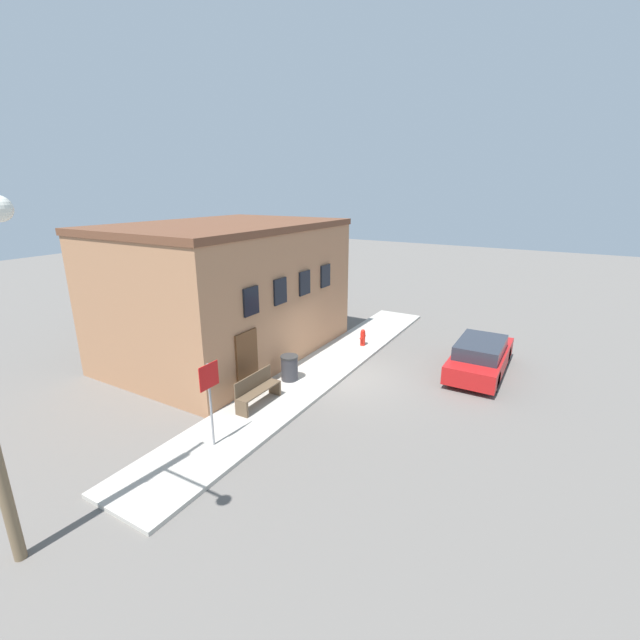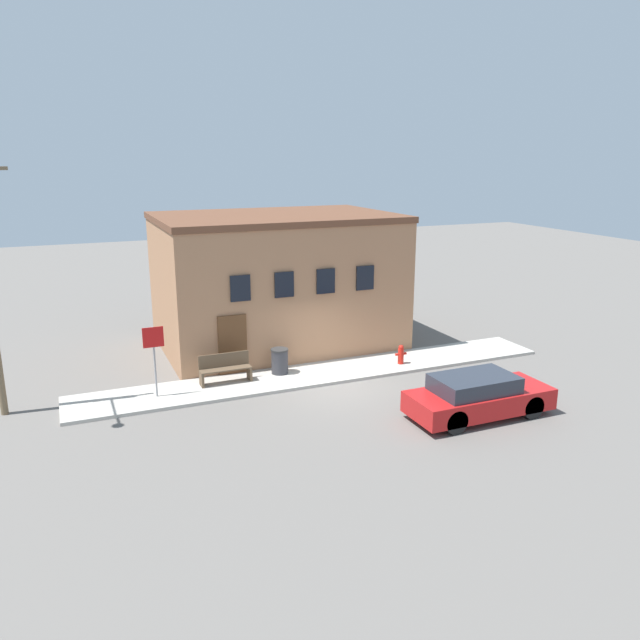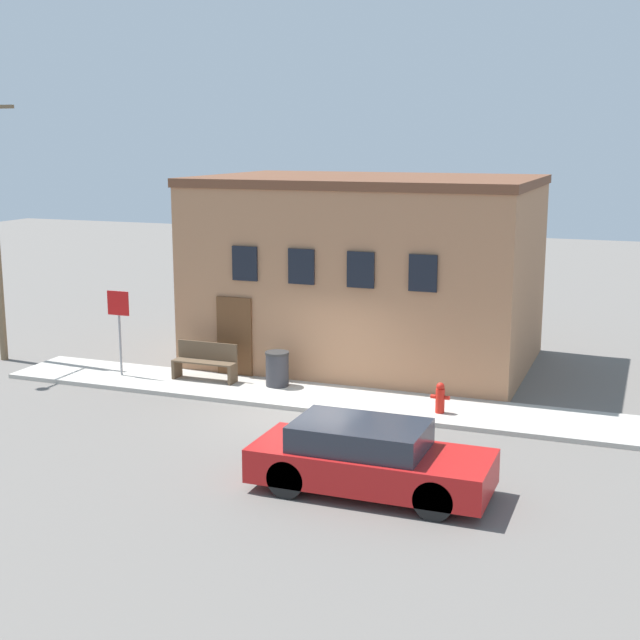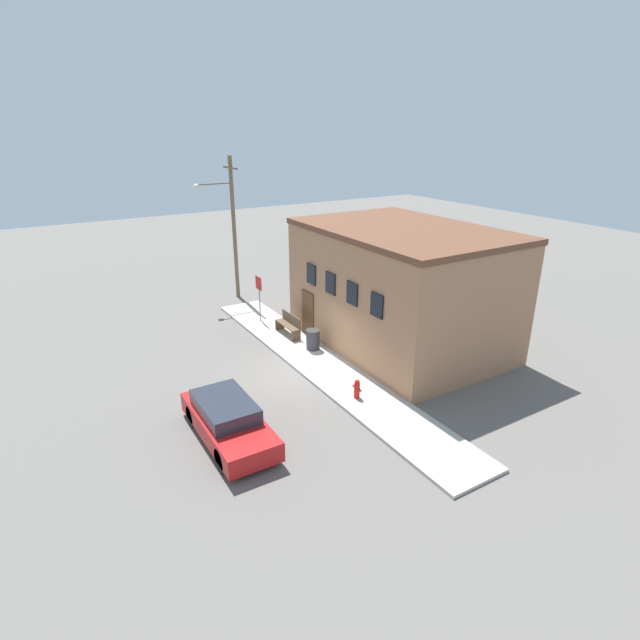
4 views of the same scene
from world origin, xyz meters
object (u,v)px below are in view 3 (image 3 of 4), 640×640
Objects in this scene: fire_hydrant at (440,398)px; stop_sign at (119,317)px; trash_bin at (277,369)px; parked_car at (368,459)px; bench at (205,362)px.

stop_sign is (-8.69, 0.23, 1.22)m from fire_hydrant.
trash_bin is 0.20× the size of parked_car.
trash_bin is (4.29, 0.53, -1.13)m from stop_sign.
trash_bin reaches higher than fire_hydrant.
fire_hydrant is 8.78m from stop_sign.
bench is 8.22m from parked_car.
trash_bin is at bearing 127.19° from parked_car.
fire_hydrant is at bearing -1.52° from stop_sign.
bench is at bearing 9.68° from stop_sign.
stop_sign is 1.33× the size of bench.
trash_bin is at bearing 170.17° from fire_hydrant.
fire_hydrant is 4.79m from parked_car.
stop_sign is 2.59m from bench.
parked_car is (6.18, -5.41, 0.04)m from bench.
stop_sign reaches higher than bench.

